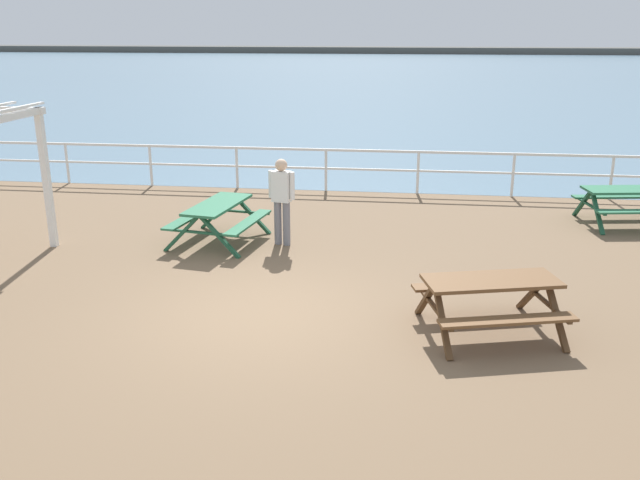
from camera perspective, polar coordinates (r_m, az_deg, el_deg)
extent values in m
cube|color=brown|center=(10.08, -4.82, -6.65)|extent=(30.00, 24.00, 0.20)
cube|color=slate|center=(61.88, 5.64, 13.81)|extent=(142.00, 90.00, 0.01)
cube|color=#4C4C47|center=(104.82, 6.47, 15.32)|extent=(142.00, 6.00, 1.80)
cube|color=white|center=(17.10, 0.51, 7.58)|extent=(23.00, 0.06, 0.06)
cube|color=white|center=(17.19, 0.50, 6.03)|extent=(23.00, 0.05, 0.05)
cylinder|color=white|center=(19.27, -20.45, 6.03)|extent=(0.07, 0.07, 1.05)
cylinder|color=white|center=(18.32, -14.02, 6.06)|extent=(0.07, 0.07, 1.05)
cylinder|color=white|center=(17.62, -6.99, 6.01)|extent=(0.07, 0.07, 1.05)
cylinder|color=white|center=(17.20, 0.50, 5.86)|extent=(0.07, 0.07, 1.05)
cylinder|color=white|center=(17.09, 8.22, 5.60)|extent=(0.07, 0.07, 1.05)
cylinder|color=white|center=(17.28, 15.89, 5.24)|extent=(0.07, 0.07, 1.05)
cylinder|color=white|center=(17.77, 23.26, 4.81)|extent=(0.07, 0.07, 1.05)
cube|color=brown|center=(9.42, 14.20, -3.35)|extent=(1.92, 1.15, 0.05)
cube|color=brown|center=(10.06, 12.79, -3.70)|extent=(1.81, 0.72, 0.04)
cube|color=brown|center=(9.00, 15.50, -6.52)|extent=(1.81, 0.72, 0.04)
cube|color=#50351E|center=(10.17, 17.37, -4.30)|extent=(0.28, 0.79, 0.79)
cube|color=#50351E|center=(9.55, 19.23, -5.93)|extent=(0.28, 0.79, 0.79)
cube|color=#50351E|center=(9.84, 18.29, -4.85)|extent=(0.45, 1.46, 0.04)
cube|color=#50351E|center=(9.63, 8.89, -4.92)|extent=(0.28, 0.79, 0.79)
cube|color=#50351E|center=(8.97, 10.24, -6.73)|extent=(0.28, 0.79, 0.79)
cube|color=#50351E|center=(9.28, 9.55, -5.54)|extent=(0.45, 1.46, 0.04)
cube|color=#286B47|center=(13.14, -8.58, 2.95)|extent=(0.98, 1.89, 0.05)
cube|color=#286B47|center=(13.48, -10.91, 1.89)|extent=(0.55, 1.82, 0.04)
cube|color=#286B47|center=(12.97, -6.03, 1.49)|extent=(0.55, 1.82, 0.04)
cube|color=#1E5035|center=(14.07, -8.56, 2.36)|extent=(0.79, 0.21, 0.79)
cube|color=#1E5035|center=(13.77, -5.73, 2.14)|extent=(0.79, 0.21, 0.79)
cube|color=#1E5035|center=(13.91, -7.17, 2.43)|extent=(1.49, 0.30, 0.04)
cube|color=#1E5035|center=(12.73, -11.50, 0.57)|extent=(0.79, 0.21, 0.79)
cube|color=#1E5035|center=(12.41, -8.44, 0.28)|extent=(0.79, 0.21, 0.79)
cube|color=#1E5035|center=(12.55, -10.00, 0.62)|extent=(1.49, 0.30, 0.04)
cube|color=#286B47|center=(15.57, 24.50, 3.85)|extent=(1.89, 0.98, 0.05)
cube|color=#286B47|center=(16.18, 23.44, 3.36)|extent=(1.82, 0.54, 0.04)
cube|color=#1E5035|center=(15.66, 21.18, 2.91)|extent=(0.20, 0.80, 0.79)
cube|color=#1E5035|center=(14.99, 22.25, 2.17)|extent=(0.20, 0.80, 0.79)
cube|color=#1E5035|center=(15.32, 21.72, 2.71)|extent=(0.30, 1.49, 0.04)
cylinder|color=slate|center=(12.93, -2.83, 1.40)|extent=(0.14, 0.14, 0.85)
cylinder|color=slate|center=(13.00, -3.55, 1.48)|extent=(0.14, 0.14, 0.85)
cube|color=white|center=(12.78, -3.25, 4.52)|extent=(0.38, 0.30, 0.58)
cylinder|color=white|center=(12.69, -2.34, 4.56)|extent=(0.09, 0.09, 0.52)
cylinder|color=white|center=(12.87, -4.14, 4.72)|extent=(0.09, 0.09, 0.52)
sphere|color=beige|center=(12.69, -3.28, 6.30)|extent=(0.23, 0.23, 0.23)
cube|color=white|center=(13.61, -21.95, 4.54)|extent=(0.12, 0.12, 2.50)
cube|color=white|center=(12.48, -25.15, 9.21)|extent=(0.17, 2.44, 0.12)
cube|color=white|center=(12.46, -25.22, 9.75)|extent=(0.13, 2.56, 0.04)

